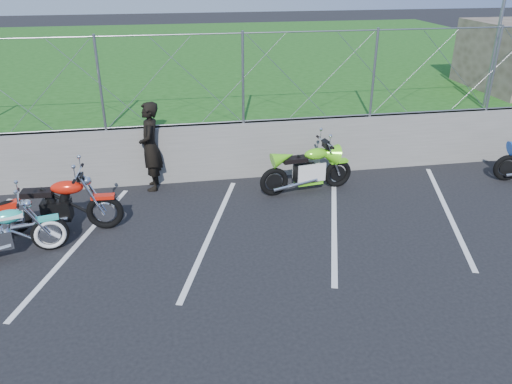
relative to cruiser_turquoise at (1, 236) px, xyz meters
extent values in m
plane|color=black|center=(3.56, -0.67, -0.44)|extent=(90.00, 90.00, 0.00)
cube|color=slate|center=(3.56, 2.83, 0.21)|extent=(30.00, 0.22, 1.30)
cube|color=#1A4E14|center=(3.56, 12.83, 0.21)|extent=(30.00, 20.00, 1.30)
cylinder|color=gray|center=(3.56, 2.83, 2.81)|extent=(28.00, 0.03, 0.03)
cylinder|color=gray|center=(3.56, 2.83, 0.91)|extent=(28.00, 0.03, 0.03)
cylinder|color=gray|center=(10.76, 3.23, 2.36)|extent=(0.08, 0.08, 3.00)
cube|color=silver|center=(1.16, 0.33, -0.44)|extent=(1.49, 4.31, 0.01)
cube|color=silver|center=(3.56, 0.33, -0.44)|extent=(1.49, 4.31, 0.01)
cube|color=silver|center=(5.96, 0.33, -0.44)|extent=(1.49, 4.31, 0.01)
cube|color=silver|center=(8.36, 0.33, -0.44)|extent=(1.49, 4.31, 0.01)
torus|color=black|center=(0.74, 0.17, -0.12)|extent=(0.65, 0.24, 0.64)
ellipsoid|color=#30C2AF|center=(0.16, 0.04, 0.33)|extent=(0.55, 0.34, 0.22)
cube|color=#30C2AF|center=(0.74, 0.17, 0.18)|extent=(0.39, 0.22, 0.06)
cylinder|color=silver|center=(0.37, 0.08, 0.64)|extent=(0.18, 0.68, 0.03)
torus|color=black|center=(-0.05, 0.87, -0.10)|extent=(0.69, 0.16, 0.69)
torus|color=black|center=(1.61, 0.79, -0.10)|extent=(0.69, 0.16, 0.69)
cube|color=black|center=(0.76, 0.83, 0.00)|extent=(0.52, 0.33, 0.38)
ellipsoid|color=red|center=(1.00, 0.82, 0.45)|extent=(0.60, 0.30, 0.26)
cube|color=black|center=(0.47, 0.85, 0.37)|extent=(0.57, 0.29, 0.10)
cube|color=red|center=(1.61, 0.79, 0.23)|extent=(0.43, 0.19, 0.07)
cylinder|color=silver|center=(1.23, 0.81, 0.72)|extent=(0.07, 0.80, 0.03)
torus|color=black|center=(5.03, 1.67, -0.12)|extent=(0.65, 0.20, 0.64)
torus|color=black|center=(6.53, 1.88, -0.12)|extent=(0.65, 0.20, 0.64)
cube|color=black|center=(5.76, 1.77, -0.01)|extent=(0.52, 0.36, 0.36)
ellipsoid|color=#69E61C|center=(5.99, 1.80, 0.41)|extent=(0.59, 0.33, 0.25)
cube|color=black|center=(5.49, 1.74, 0.34)|extent=(0.56, 0.32, 0.10)
cube|color=#69E61C|center=(6.53, 1.88, 0.18)|extent=(0.42, 0.21, 0.06)
cylinder|color=silver|center=(6.17, 1.83, 0.66)|extent=(0.13, 0.76, 0.03)
torus|color=black|center=(10.47, 1.54, -0.13)|extent=(0.63, 0.22, 0.62)
imported|color=black|center=(2.47, 2.53, 0.54)|extent=(0.49, 0.73, 1.96)
camera|label=1|loc=(2.94, -7.89, 4.18)|focal=35.00mm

